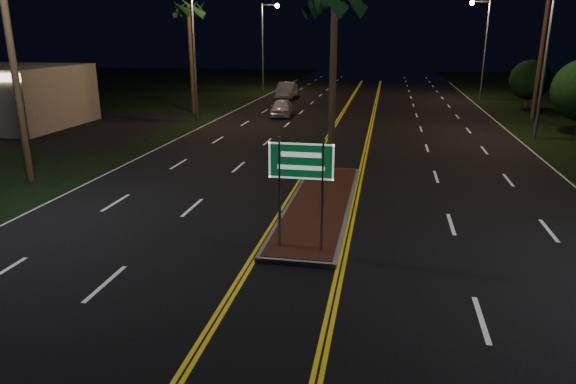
% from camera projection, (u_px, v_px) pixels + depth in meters
% --- Properties ---
extents(ground, '(120.00, 120.00, 0.00)m').
position_uv_depth(ground, '(281.00, 300.00, 12.07)').
color(ground, black).
rests_on(ground, ground).
extents(median_island, '(2.25, 10.25, 0.17)m').
position_uv_depth(median_island, '(320.00, 204.00, 18.61)').
color(median_island, gray).
rests_on(median_island, ground).
extents(highway_sign, '(1.80, 0.08, 3.20)m').
position_uv_depth(highway_sign, '(301.00, 172.00, 13.98)').
color(highway_sign, gray).
rests_on(highway_sign, ground).
extents(streetlight_left_mid, '(1.91, 0.44, 9.00)m').
position_uv_depth(streetlight_left_mid, '(199.00, 39.00, 34.83)').
color(streetlight_left_mid, gray).
rests_on(streetlight_left_mid, ground).
extents(streetlight_left_far, '(1.91, 0.44, 9.00)m').
position_uv_depth(streetlight_left_far, '(266.00, 37.00, 53.59)').
color(streetlight_left_far, gray).
rests_on(streetlight_left_far, ground).
extents(streetlight_right_mid, '(1.91, 0.44, 9.00)m').
position_uv_depth(streetlight_right_mid, '(541.00, 40.00, 29.13)').
color(streetlight_right_mid, gray).
rests_on(streetlight_right_mid, ground).
extents(streetlight_right_far, '(1.91, 0.44, 9.00)m').
position_uv_depth(streetlight_right_far, '(482.00, 38.00, 47.90)').
color(streetlight_right_far, gray).
rests_on(streetlight_right_far, ground).
extents(palm_left_far, '(2.40, 2.40, 8.80)m').
position_uv_depth(palm_left_far, '(188.00, 9.00, 38.36)').
color(palm_left_far, '#382819').
rests_on(palm_left_far, ground).
extents(shrub_far, '(3.24, 3.24, 3.96)m').
position_uv_depth(shrub_far, '(530.00, 80.00, 42.67)').
color(shrub_far, '#382819').
rests_on(shrub_far, ground).
extents(car_near, '(2.33, 4.63, 1.49)m').
position_uv_depth(car_near, '(282.00, 106.00, 38.97)').
color(car_near, silver).
rests_on(car_near, ground).
extents(car_far, '(2.41, 5.32, 1.75)m').
position_uv_depth(car_far, '(286.00, 89.00, 49.92)').
color(car_far, silver).
rests_on(car_far, ground).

